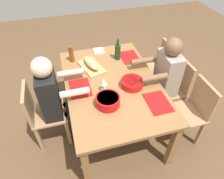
{
  "coord_description": "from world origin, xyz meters",
  "views": [
    {
      "loc": [
        1.7,
        -0.48,
        2.25
      ],
      "look_at": [
        0.0,
        0.0,
        0.63
      ],
      "focal_mm": 32.13,
      "sensor_mm": 36.0,
      "label": 1
    }
  ],
  "objects_px": {
    "serving_bowl_greens": "(132,83)",
    "napkin_stack": "(98,51)",
    "diner_far_center": "(164,76)",
    "chair_near_center": "(41,112)",
    "cutting_board": "(91,67)",
    "beer_bottle": "(71,54)",
    "dining_table": "(112,88)",
    "chair_far_left": "(159,67)",
    "diner_near_center": "(54,96)",
    "bread_loaf": "(91,63)",
    "chair_far_center": "(174,86)",
    "wine_bottle": "(118,52)",
    "wine_glass": "(104,82)",
    "serving_bowl_fruit": "(108,100)",
    "chair_far_right": "(192,110)"
  },
  "relations": [
    {
      "from": "wine_glass",
      "to": "napkin_stack",
      "type": "xyz_separation_m",
      "value": [
        -0.79,
        0.12,
        -0.1
      ]
    },
    {
      "from": "chair_far_center",
      "to": "bread_loaf",
      "type": "xyz_separation_m",
      "value": [
        -0.35,
        -1.02,
        0.32
      ]
    },
    {
      "from": "chair_near_center",
      "to": "beer_bottle",
      "type": "distance_m",
      "value": 0.82
    },
    {
      "from": "chair_far_center",
      "to": "wine_glass",
      "type": "height_order",
      "value": "wine_glass"
    },
    {
      "from": "dining_table",
      "to": "chair_far_center",
      "type": "xyz_separation_m",
      "value": [
        0.0,
        0.85,
        -0.18
      ]
    },
    {
      "from": "cutting_board",
      "to": "wine_glass",
      "type": "distance_m",
      "value": 0.47
    },
    {
      "from": "dining_table",
      "to": "chair_far_left",
      "type": "bearing_deg",
      "value": 117.37
    },
    {
      "from": "bread_loaf",
      "to": "beer_bottle",
      "type": "height_order",
      "value": "beer_bottle"
    },
    {
      "from": "chair_far_center",
      "to": "diner_near_center",
      "type": "height_order",
      "value": "diner_near_center"
    },
    {
      "from": "serving_bowl_greens",
      "to": "bread_loaf",
      "type": "height_order",
      "value": "bread_loaf"
    },
    {
      "from": "cutting_board",
      "to": "beer_bottle",
      "type": "height_order",
      "value": "beer_bottle"
    },
    {
      "from": "dining_table",
      "to": "chair_near_center",
      "type": "relative_size",
      "value": 1.89
    },
    {
      "from": "chair_far_left",
      "to": "cutting_board",
      "type": "bearing_deg",
      "value": -85.05
    },
    {
      "from": "diner_near_center",
      "to": "chair_far_left",
      "type": "xyz_separation_m",
      "value": [
        -0.44,
        1.52,
        -0.21
      ]
    },
    {
      "from": "diner_far_center",
      "to": "wine_glass",
      "type": "bearing_deg",
      "value": -82.84
    },
    {
      "from": "diner_far_center",
      "to": "napkin_stack",
      "type": "distance_m",
      "value": 0.97
    },
    {
      "from": "chair_far_right",
      "to": "cutting_board",
      "type": "height_order",
      "value": "chair_far_right"
    },
    {
      "from": "chair_far_left",
      "to": "diner_near_center",
      "type": "bearing_deg",
      "value": -73.83
    },
    {
      "from": "chair_far_center",
      "to": "serving_bowl_fruit",
      "type": "distance_m",
      "value": 1.09
    },
    {
      "from": "chair_near_center",
      "to": "serving_bowl_fruit",
      "type": "height_order",
      "value": "chair_near_center"
    },
    {
      "from": "wine_bottle",
      "to": "serving_bowl_fruit",
      "type": "bearing_deg",
      "value": -23.56
    },
    {
      "from": "diner_far_center",
      "to": "chair_near_center",
      "type": "height_order",
      "value": "diner_far_center"
    },
    {
      "from": "bread_loaf",
      "to": "wine_glass",
      "type": "relative_size",
      "value": 1.93
    },
    {
      "from": "cutting_board",
      "to": "wine_glass",
      "type": "bearing_deg",
      "value": 6.26
    },
    {
      "from": "chair_far_left",
      "to": "napkin_stack",
      "type": "xyz_separation_m",
      "value": [
        -0.25,
        -0.86,
        0.27
      ]
    },
    {
      "from": "chair_far_left",
      "to": "bread_loaf",
      "type": "distance_m",
      "value": 1.08
    },
    {
      "from": "chair_far_center",
      "to": "diner_near_center",
      "type": "xyz_separation_m",
      "value": [
        -0.0,
        -1.52,
        0.21
      ]
    },
    {
      "from": "chair_far_right",
      "to": "beer_bottle",
      "type": "xyz_separation_m",
      "value": [
        -1.0,
        -1.24,
        0.37
      ]
    },
    {
      "from": "serving_bowl_greens",
      "to": "beer_bottle",
      "type": "relative_size",
      "value": 1.16
    },
    {
      "from": "beer_bottle",
      "to": "bread_loaf",
      "type": "bearing_deg",
      "value": 46.11
    },
    {
      "from": "wine_bottle",
      "to": "diner_near_center",
      "type": "bearing_deg",
      "value": -62.55
    },
    {
      "from": "chair_near_center",
      "to": "napkin_stack",
      "type": "relative_size",
      "value": 6.07
    },
    {
      "from": "serving_bowl_fruit",
      "to": "wine_bottle",
      "type": "distance_m",
      "value": 0.85
    },
    {
      "from": "napkin_stack",
      "to": "serving_bowl_greens",
      "type": "bearing_deg",
      "value": 14.17
    },
    {
      "from": "beer_bottle",
      "to": "wine_glass",
      "type": "xyz_separation_m",
      "value": [
        0.66,
        0.26,
        0.01
      ]
    },
    {
      "from": "chair_far_center",
      "to": "serving_bowl_greens",
      "type": "distance_m",
      "value": 0.73
    },
    {
      "from": "serving_bowl_greens",
      "to": "wine_glass",
      "type": "distance_m",
      "value": 0.33
    },
    {
      "from": "chair_near_center",
      "to": "wine_glass",
      "type": "height_order",
      "value": "wine_glass"
    },
    {
      "from": "cutting_board",
      "to": "beer_bottle",
      "type": "bearing_deg",
      "value": -133.89
    },
    {
      "from": "wine_bottle",
      "to": "wine_glass",
      "type": "distance_m",
      "value": 0.64
    },
    {
      "from": "napkin_stack",
      "to": "beer_bottle",
      "type": "bearing_deg",
      "value": -70.12
    },
    {
      "from": "chair_far_left",
      "to": "wine_glass",
      "type": "distance_m",
      "value": 1.18
    },
    {
      "from": "cutting_board",
      "to": "napkin_stack",
      "type": "xyz_separation_m",
      "value": [
        -0.34,
        0.17,
        0.0
      ]
    },
    {
      "from": "serving_bowl_greens",
      "to": "napkin_stack",
      "type": "relative_size",
      "value": 1.82
    },
    {
      "from": "chair_near_center",
      "to": "cutting_board",
      "type": "bearing_deg",
      "value": 117.37
    },
    {
      "from": "diner_far_center",
      "to": "napkin_stack",
      "type": "xyz_separation_m",
      "value": [
        -0.69,
        -0.67,
        0.05
      ]
    },
    {
      "from": "wine_bottle",
      "to": "napkin_stack",
      "type": "xyz_separation_m",
      "value": [
        -0.24,
        -0.21,
        -0.1
      ]
    },
    {
      "from": "wine_bottle",
      "to": "chair_near_center",
      "type": "bearing_deg",
      "value": -66.77
    },
    {
      "from": "diner_near_center",
      "to": "bread_loaf",
      "type": "xyz_separation_m",
      "value": [
        -0.35,
        0.5,
        0.11
      ]
    },
    {
      "from": "chair_far_left",
      "to": "serving_bowl_greens",
      "type": "bearing_deg",
      "value": -49.42
    }
  ]
}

